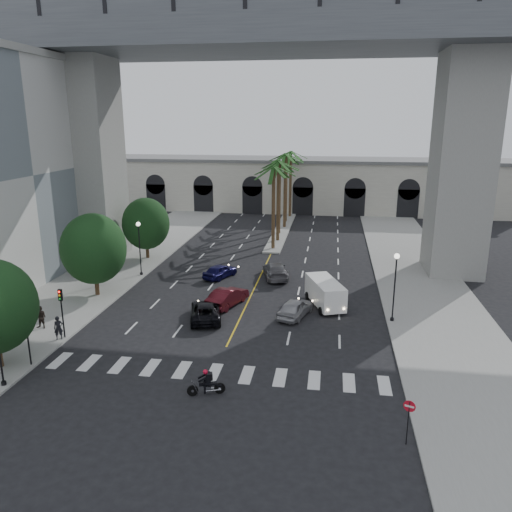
{
  "coord_description": "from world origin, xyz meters",
  "views": [
    {
      "loc": [
        6.63,
        -27.85,
        14.74
      ],
      "look_at": [
        1.4,
        6.0,
        5.28
      ],
      "focal_mm": 35.0,
      "sensor_mm": 36.0,
      "label": 1
    }
  ],
  "objects": [
    {
      "name": "traffic_signal_far",
      "position": [
        -11.3,
        1.5,
        2.51
      ],
      "size": [
        0.25,
        0.18,
        3.65
      ],
      "color": "black",
      "rests_on": "ground"
    },
    {
      "name": "palm_b",
      "position": [
        0.1,
        32.0,
        9.37
      ],
      "size": [
        3.2,
        3.2,
        10.6
      ],
      "color": "#47331E",
      "rests_on": "ground"
    },
    {
      "name": "palm_a",
      "position": [
        0.0,
        28.0,
        9.1
      ],
      "size": [
        3.2,
        3.2,
        10.3
      ],
      "color": "#47331E",
      "rests_on": "ground"
    },
    {
      "name": "car_d",
      "position": [
        1.5,
        17.49,
        0.74
      ],
      "size": [
        3.24,
        5.45,
        1.48
      ],
      "primitive_type": "imported",
      "rotation": [
        0.0,
        0.0,
        3.38
      ],
      "color": "slate",
      "rests_on": "ground"
    },
    {
      "name": "palm_d",
      "position": [
        0.15,
        40.0,
        9.65
      ],
      "size": [
        3.2,
        3.2,
        10.9
      ],
      "color": "#47331E",
      "rests_on": "ground"
    },
    {
      "name": "sidewalk_left",
      "position": [
        -15.0,
        15.0,
        0.07
      ],
      "size": [
        8.0,
        100.0,
        0.15
      ],
      "primitive_type": "cube",
      "color": "gray",
      "rests_on": "ground"
    },
    {
      "name": "traffic_signal_near",
      "position": [
        -11.3,
        -2.5,
        2.51
      ],
      "size": [
        0.25,
        0.18,
        3.65
      ],
      "color": "black",
      "rests_on": "ground"
    },
    {
      "name": "pedestrian_b",
      "position": [
        -13.72,
        2.67,
        0.99
      ],
      "size": [
        0.86,
        0.69,
        1.68
      ],
      "primitive_type": "imported",
      "rotation": [
        0.0,
        0.0,
        -0.07
      ],
      "color": "black",
      "rests_on": "sidewalk_left"
    },
    {
      "name": "car_a",
      "position": [
        4.12,
        8.04,
        0.71
      ],
      "size": [
        2.87,
        4.46,
        1.41
      ],
      "primitive_type": "imported",
      "rotation": [
        0.0,
        0.0,
        2.83
      ],
      "color": "#99989D",
      "rests_on": "ground"
    },
    {
      "name": "ground",
      "position": [
        0.0,
        0.0,
        0.0
      ],
      "size": [
        140.0,
        140.0,
        0.0
      ],
      "primitive_type": "plane",
      "color": "black",
      "rests_on": "ground"
    },
    {
      "name": "palm_f",
      "position": [
        0.2,
        48.0,
        9.46
      ],
      "size": [
        3.2,
        3.2,
        10.7
      ],
      "color": "#47331E",
      "rests_on": "ground"
    },
    {
      "name": "pedestrian_a",
      "position": [
        -11.5,
        1.16,
        0.97
      ],
      "size": [
        0.71,
        0.65,
        1.63
      ],
      "primitive_type": "imported",
      "rotation": [
        0.0,
        0.0,
        0.56
      ],
      "color": "black",
      "rests_on": "sidewalk_left"
    },
    {
      "name": "sidewalk_right",
      "position": [
        15.0,
        15.0,
        0.07
      ],
      "size": [
        8.0,
        100.0,
        0.15
      ],
      "primitive_type": "cube",
      "color": "gray",
      "rests_on": "ground"
    },
    {
      "name": "motorcycle_rider",
      "position": [
        0.22,
        -3.98,
        0.69
      ],
      "size": [
        2.04,
        0.83,
        1.53
      ],
      "rotation": [
        0.0,
        0.0,
        0.32
      ],
      "color": "black",
      "rests_on": "ground"
    },
    {
      "name": "cargo_van",
      "position": [
        6.36,
        10.57,
        1.2
      ],
      "size": [
        3.5,
        5.39,
        2.15
      ],
      "rotation": [
        0.0,
        0.0,
        0.35
      ],
      "color": "white",
      "rests_on": "ground"
    },
    {
      "name": "lamp_post_right",
      "position": [
        11.4,
        8.0,
        3.22
      ],
      "size": [
        0.4,
        0.4,
        5.35
      ],
      "color": "black",
      "rests_on": "ground"
    },
    {
      "name": "car_e",
      "position": [
        -3.74,
        16.67,
        0.67
      ],
      "size": [
        3.08,
        4.22,
        1.34
      ],
      "primitive_type": "imported",
      "rotation": [
        0.0,
        0.0,
        2.71
      ],
      "color": "#100E42",
      "rests_on": "ground"
    },
    {
      "name": "street_tree_mid",
      "position": [
        -13.0,
        10.0,
        4.21
      ],
      "size": [
        5.44,
        5.44,
        7.21
      ],
      "color": "#382616",
      "rests_on": "ground"
    },
    {
      "name": "lamp_post_left_far",
      "position": [
        -11.4,
        16.0,
        3.22
      ],
      "size": [
        0.4,
        0.4,
        5.35
      ],
      "color": "black",
      "rests_on": "ground"
    },
    {
      "name": "do_not_enter_sign",
      "position": [
        10.5,
        -6.83,
        1.67
      ],
      "size": [
        0.54,
        0.22,
        2.3
      ],
      "rotation": [
        0.0,
        0.0,
        -0.36
      ],
      "color": "black",
      "rests_on": "ground"
    },
    {
      "name": "palm_e",
      "position": [
        -0.1,
        44.0,
        9.19
      ],
      "size": [
        3.2,
        3.2,
        10.4
      ],
      "color": "#47331E",
      "rests_on": "ground"
    },
    {
      "name": "palm_c",
      "position": [
        -0.2,
        36.0,
        8.91
      ],
      "size": [
        3.2,
        3.2,
        10.1
      ],
      "color": "#47331E",
      "rests_on": "ground"
    },
    {
      "name": "car_c",
      "position": [
        -2.54,
        6.47,
        0.67
      ],
      "size": [
        3.31,
        5.19,
        1.33
      ],
      "primitive_type": "imported",
      "rotation": [
        0.0,
        0.0,
        3.39
      ],
      "color": "black",
      "rests_on": "ground"
    },
    {
      "name": "car_b",
      "position": [
        -1.5,
        9.56,
        0.74
      ],
      "size": [
        2.97,
        4.77,
        1.48
      ],
      "primitive_type": "imported",
      "rotation": [
        0.0,
        0.0,
        2.8
      ],
      "color": "#410D14",
      "rests_on": "ground"
    },
    {
      "name": "street_tree_far",
      "position": [
        -13.0,
        22.0,
        3.9
      ],
      "size": [
        5.04,
        5.04,
        6.68
      ],
      "color": "#382616",
      "rests_on": "ground"
    },
    {
      "name": "bridge",
      "position": [
        3.42,
        22.0,
        18.51
      ],
      "size": [
        75.0,
        13.0,
        26.0
      ],
      "color": "gray",
      "rests_on": "ground"
    },
    {
      "name": "pier_building",
      "position": [
        0.0,
        55.0,
        4.27
      ],
      "size": [
        71.0,
        10.5,
        8.5
      ],
      "color": "silver",
      "rests_on": "ground"
    },
    {
      "name": "median",
      "position": [
        0.0,
        38.0,
        0.1
      ],
      "size": [
        2.0,
        24.0,
        0.2
      ],
      "primitive_type": "cube",
      "color": "gray",
      "rests_on": "ground"
    }
  ]
}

